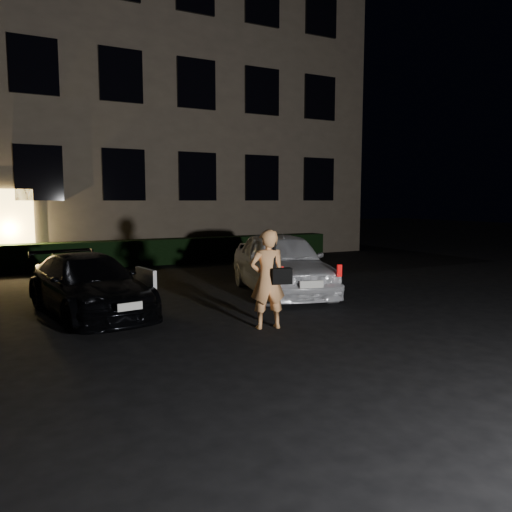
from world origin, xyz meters
TOP-DOWN VIEW (x-y plane):
  - ground at (0.00, 0.00)m, footprint 80.00×80.00m
  - building at (-0.00, 14.99)m, footprint 20.00×8.11m
  - hedge at (0.00, 10.50)m, footprint 15.00×0.70m
  - sedan at (-2.33, 3.81)m, footprint 2.15×4.07m
  - hatch at (2.01, 4.00)m, footprint 2.64×4.49m
  - man at (0.18, 1.31)m, footprint 0.70×0.53m

SIDE VIEW (x-z plane):
  - ground at x=0.00m, z-range 0.00..0.00m
  - hedge at x=0.00m, z-range 0.00..0.85m
  - sedan at x=-2.33m, z-range 0.00..1.13m
  - hatch at x=2.01m, z-range 0.00..1.43m
  - man at x=0.18m, z-range 0.00..1.68m
  - building at x=0.00m, z-range 0.00..12.00m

